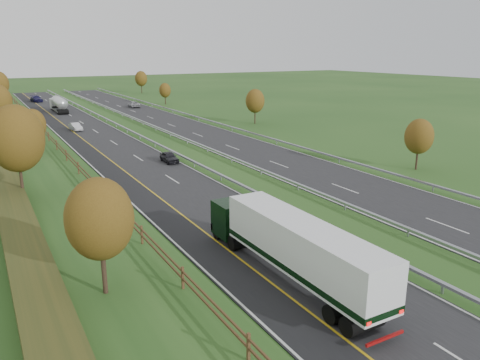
# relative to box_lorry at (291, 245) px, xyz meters

# --- Properties ---
(ground) EXTENTS (400.00, 400.00, 0.00)m
(ground) POSITION_rel_box_lorry_xyz_m (9.04, 45.31, -2.33)
(ground) COLOR #24481A
(ground) RESTS_ON ground
(near_carriageway) EXTENTS (10.50, 200.00, 0.04)m
(near_carriageway) POSITION_rel_box_lorry_xyz_m (1.04, 50.31, -2.31)
(near_carriageway) COLOR black
(near_carriageway) RESTS_ON ground
(far_carriageway) EXTENTS (10.50, 200.00, 0.04)m
(far_carriageway) POSITION_rel_box_lorry_xyz_m (17.54, 50.31, -2.31)
(far_carriageway) COLOR black
(far_carriageway) RESTS_ON ground
(hard_shoulder) EXTENTS (3.00, 200.00, 0.04)m
(hard_shoulder) POSITION_rel_box_lorry_xyz_m (-2.71, 50.31, -2.31)
(hard_shoulder) COLOR black
(hard_shoulder) RESTS_ON ground
(lane_markings) EXTENTS (26.75, 200.00, 0.01)m
(lane_markings) POSITION_rel_box_lorry_xyz_m (7.44, 50.19, -2.28)
(lane_markings) COLOR silver
(lane_markings) RESTS_ON near_carriageway
(embankment_left) EXTENTS (12.00, 200.00, 2.00)m
(embankment_left) POSITION_rel_box_lorry_xyz_m (-11.96, 50.31, -1.33)
(embankment_left) COLOR #24481A
(embankment_left) RESTS_ON ground
(fence_left) EXTENTS (0.12, 189.06, 1.20)m
(fence_left) POSITION_rel_box_lorry_xyz_m (-7.46, 49.90, 0.40)
(fence_left) COLOR #422B19
(fence_left) RESTS_ON embankment_left
(median_barrier_near) EXTENTS (0.32, 200.00, 0.71)m
(median_barrier_near) POSITION_rel_box_lorry_xyz_m (6.74, 50.31, -1.72)
(median_barrier_near) COLOR #9A9DA2
(median_barrier_near) RESTS_ON ground
(median_barrier_far) EXTENTS (0.32, 200.00, 0.71)m
(median_barrier_far) POSITION_rel_box_lorry_xyz_m (11.84, 50.31, -1.72)
(median_barrier_far) COLOR #9A9DA2
(median_barrier_far) RESTS_ON ground
(outer_barrier_far) EXTENTS (0.32, 200.00, 0.71)m
(outer_barrier_far) POSITION_rel_box_lorry_xyz_m (23.34, 50.31, -1.71)
(outer_barrier_far) COLOR #9A9DA2
(outer_barrier_far) RESTS_ON ground
(trees_left) EXTENTS (6.64, 164.30, 7.66)m
(trees_left) POSITION_rel_box_lorry_xyz_m (-11.61, 46.94, 4.04)
(trees_left) COLOR #2D2116
(trees_left) RESTS_ON embankment_left
(trees_far) EXTENTS (8.45, 118.60, 7.12)m
(trees_far) POSITION_rel_box_lorry_xyz_m (30.83, 79.52, 1.92)
(trees_far) COLOR #2D2116
(trees_far) RESTS_ON ground
(box_lorry) EXTENTS (2.58, 16.28, 4.06)m
(box_lorry) POSITION_rel_box_lorry_xyz_m (0.00, 0.00, 0.00)
(box_lorry) COLOR black
(box_lorry) RESTS_ON near_carriageway
(road_tanker) EXTENTS (2.40, 11.22, 3.46)m
(road_tanker) POSITION_rel_box_lorry_xyz_m (1.23, 91.97, -0.47)
(road_tanker) COLOR silver
(road_tanker) RESTS_ON near_carriageway
(car_dark_near) EXTENTS (1.62, 3.85, 1.30)m
(car_dark_near) POSITION_rel_box_lorry_xyz_m (4.97, 33.02, -1.64)
(car_dark_near) COLOR black
(car_dark_near) RESTS_ON near_carriageway
(car_silver_mid) EXTENTS (1.85, 4.15, 1.33)m
(car_silver_mid) POSITION_rel_box_lorry_xyz_m (-0.56, 63.70, -1.63)
(car_silver_mid) COLOR silver
(car_silver_mid) RESTS_ON near_carriageway
(car_small_far) EXTENTS (2.95, 5.86, 1.63)m
(car_small_far) POSITION_rel_box_lorry_xyz_m (-0.56, 117.88, -1.47)
(car_small_far) COLOR #15143E
(car_small_far) RESTS_ON near_carriageway
(car_oncoming) EXTENTS (2.72, 5.19, 1.39)m
(car_oncoming) POSITION_rel_box_lorry_xyz_m (18.74, 92.57, -1.59)
(car_oncoming) COLOR #A5A6AA
(car_oncoming) RESTS_ON far_carriageway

